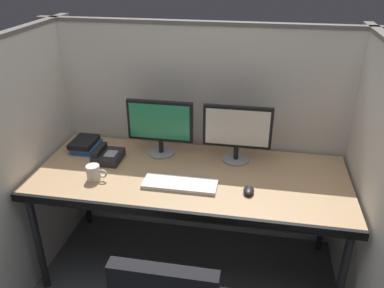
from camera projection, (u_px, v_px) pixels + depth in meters
name	position (u px, v px, depth m)	size (l,w,h in m)	color
cubicle_partition_rear	(202.00, 136.00, 2.75)	(2.21, 0.06, 1.57)	beige
cubicle_partition_left	(31.00, 161.00, 2.43)	(0.06, 1.41, 1.57)	beige
cubicle_partition_right	(368.00, 192.00, 2.11)	(0.06, 1.41, 1.57)	beige
desk	(190.00, 182.00, 2.39)	(1.90, 0.80, 0.74)	tan
monitor_left	(160.00, 124.00, 2.52)	(0.43, 0.17, 0.37)	gray
monitor_right	(237.00, 130.00, 2.43)	(0.43, 0.17, 0.37)	gray
keyboard_main	(180.00, 184.00, 2.25)	(0.43, 0.15, 0.02)	silver
computer_mouse	(249.00, 191.00, 2.18)	(0.06, 0.10, 0.04)	black
book_stack	(85.00, 144.00, 2.66)	(0.16, 0.21, 0.07)	#1E478C
coffee_mug	(94.00, 173.00, 2.30)	(0.13, 0.08, 0.09)	silver
desk_phone	(107.00, 156.00, 2.52)	(0.17, 0.19, 0.09)	black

